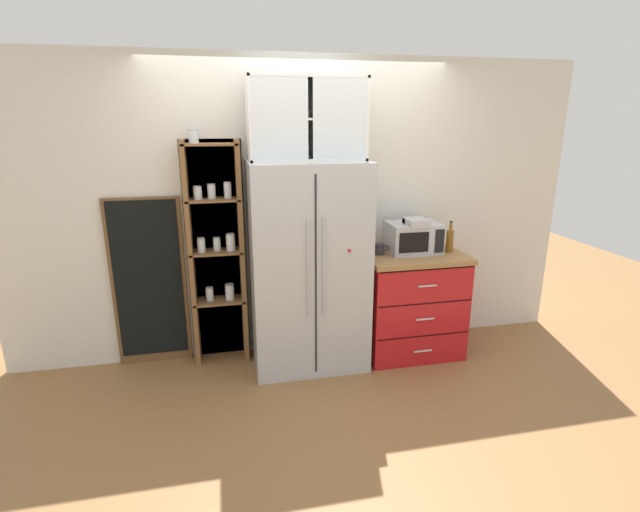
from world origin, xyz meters
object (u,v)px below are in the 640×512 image
mug_charcoal (380,249)px  microwave (413,238)px  refrigerator (308,267)px  bottle_cobalt (413,240)px  bottle_amber (450,238)px  coffee_maker (414,236)px  chalkboard_menu (149,282)px

mug_charcoal → microwave: bearing=2.4°
refrigerator → bottle_cobalt: 0.94m
mug_charcoal → bottle_cobalt: size_ratio=0.48×
refrigerator → bottle_amber: size_ratio=6.32×
bottle_amber → bottle_cobalt: (-0.33, 0.04, -0.01)m
refrigerator → bottle_amber: (1.26, -0.00, 0.18)m
refrigerator → bottle_cobalt: bearing=2.2°
refrigerator → microwave: (0.94, 0.06, 0.19)m
mug_charcoal → bottle_cobalt: bearing=-1.3°
bottle_amber → refrigerator: bearing=179.8°
microwave → refrigerator: bearing=-176.6°
coffee_maker → chalkboard_menu: bearing=173.0°
microwave → chalkboard_menu: (-2.24, 0.23, -0.33)m
refrigerator → mug_charcoal: 0.64m
bottle_amber → bottle_cobalt: bearing=173.1°
refrigerator → mug_charcoal: bearing=3.9°
chalkboard_menu → bottle_amber: bearing=-6.5°
bottle_amber → bottle_cobalt: size_ratio=1.09×
microwave → mug_charcoal: bearing=-177.6°
mug_charcoal → coffee_maker: bearing=-5.7°
microwave → mug_charcoal: 0.32m
bottle_cobalt → chalkboard_menu: 2.27m
bottle_cobalt → bottle_amber: bearing=-6.9°
refrigerator → bottle_cobalt: (0.93, 0.04, 0.17)m
bottle_cobalt → chalkboard_menu: size_ratio=0.17×
coffee_maker → mug_charcoal: (-0.30, 0.03, -0.11)m
mug_charcoal → chalkboard_menu: chalkboard_menu is taller
bottle_cobalt → refrigerator: bearing=-177.8°
bottle_amber → chalkboard_menu: 2.60m
refrigerator → bottle_amber: refrigerator is taller
mug_charcoal → chalkboard_menu: 1.97m
refrigerator → coffee_maker: 0.95m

